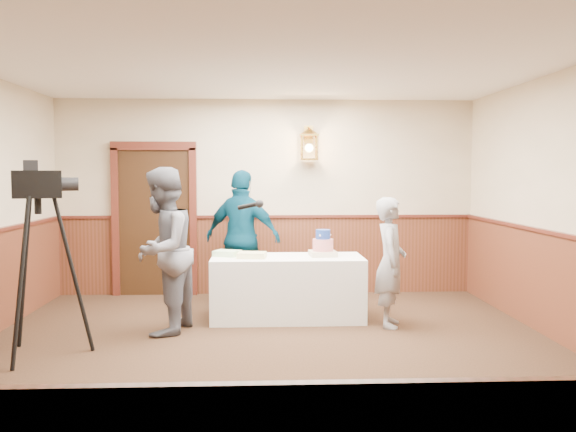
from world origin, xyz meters
The scene contains 10 objects.
ground centered at (0.00, 0.00, 0.00)m, with size 7.00×7.00×0.00m, color black.
room_shell centered at (-0.05, 0.45, 1.52)m, with size 6.02×7.02×2.81m.
display_table centered at (0.23, 1.90, 0.38)m, with size 1.80×0.80×0.75m, color white.
tiered_cake centered at (0.66, 1.93, 0.87)m, with size 0.33×0.33×0.32m.
sheet_cake_yellow centered at (-0.19, 1.80, 0.78)m, with size 0.32×0.25×0.07m, color #DFE186.
sheet_cake_green centered at (-0.49, 1.98, 0.78)m, with size 0.29×0.23×0.07m, color #ADE8A4.
interviewer centered at (-1.16, 1.30, 0.91)m, with size 1.53×1.02×1.81m.
baker centered at (1.38, 1.48, 0.74)m, with size 0.54×0.35×1.47m, color gray.
assistant_p centered at (-0.33, 2.69, 0.89)m, with size 1.05×0.44×1.79m, color #07374F.
tv_camera_rig centered at (-2.19, 0.52, 0.79)m, with size 0.69×0.65×1.77m.
Camera 1 is at (-0.10, -5.31, 1.74)m, focal length 38.00 mm.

